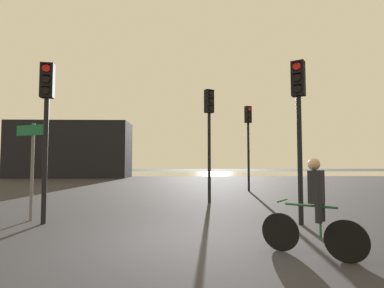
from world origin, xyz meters
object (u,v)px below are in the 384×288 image
distant_building (71,150)px  cyclist (314,207)px  traffic_light_near_right (299,110)px  traffic_light_near_left (46,111)px  traffic_light_far_right (248,132)px  direction_sign_post (32,157)px  traffic_light_center (209,124)px

distant_building → cyclist: distant_building is taller
traffic_light_near_right → traffic_light_near_left: traffic_light_near_right is taller
traffic_light_far_right → traffic_light_near_right: (-0.57, -8.49, -0.28)m
traffic_light_far_right → distant_building: bearing=-65.7°
traffic_light_far_right → traffic_light_near_right: bearing=64.5°
direction_sign_post → traffic_light_near_right: bearing=-161.8°
traffic_light_center → traffic_light_near_left: size_ratio=1.06×
distant_building → traffic_light_center: distant_building is taller
traffic_light_center → traffic_light_near_right: (1.93, -4.02, -0.15)m
traffic_light_far_right → direction_sign_post: traffic_light_far_right is taller
traffic_light_center → traffic_light_near_right: size_ratio=1.05×
traffic_light_near_right → traffic_light_center: bearing=-30.4°
traffic_light_near_right → traffic_light_near_left: bearing=31.4°
traffic_light_center → traffic_light_near_right: bearing=85.4°
traffic_light_center → cyclist: 6.99m
distant_building → traffic_light_near_right: size_ratio=2.77×
distant_building → traffic_light_center: (12.18, -18.70, 0.28)m
traffic_light_near_left → direction_sign_post: size_ratio=1.58×
traffic_light_far_right → cyclist: traffic_light_far_right is taller
traffic_light_near_left → traffic_light_near_right: bearing=168.4°
traffic_light_center → traffic_light_near_left: 5.87m
traffic_light_near_right → cyclist: traffic_light_near_right is taller
traffic_light_far_right → cyclist: 11.33m
traffic_light_far_right → traffic_light_near_left: traffic_light_far_right is taller
traffic_light_far_right → direction_sign_post: (-7.57, -7.78, -1.47)m
distant_building → traffic_light_center: size_ratio=2.63×
distant_building → direction_sign_post: 23.16m
traffic_light_near_left → traffic_light_center: bearing=-149.6°
traffic_light_far_right → direction_sign_post: size_ratio=1.75×
traffic_light_far_right → traffic_light_near_right: 8.51m
traffic_light_near_right → traffic_light_near_left: 6.46m
distant_building → cyclist: (13.35, -25.23, -1.93)m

